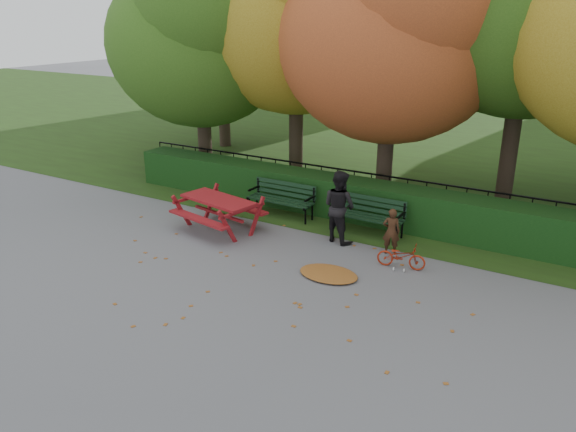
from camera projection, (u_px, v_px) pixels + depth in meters
The scene contains 14 objects.
ground at pixel (241, 281), 11.14m from camera, with size 90.00×90.00×0.00m, color slate.
grass_strip at pixel (444, 145), 22.43m from camera, with size 90.00×90.00×0.00m, color #203412.
hedge at pixel (341, 197), 14.60m from camera, with size 13.00×0.90×1.00m, color black.
iron_fence at pixel (354, 188), 15.23m from camera, with size 14.00×0.04×1.02m.
tree_a at pixel (203, 30), 16.58m from camera, with size 5.88×5.60×7.48m.
tree_c at pixel (402, 21), 13.89m from camera, with size 6.30×6.00×8.00m.
bench_left at pixel (282, 196), 14.57m from camera, with size 1.80×0.57×0.88m.
bench_right at pixel (368, 212), 13.42m from camera, with size 1.80×0.57×0.88m.
picnic_table at pixel (218, 206), 13.53m from camera, with size 2.16×1.87×0.93m.
leaf_pile at pixel (329, 274), 11.36m from camera, with size 1.24×0.86×0.09m, color brown.
leaf_scatter at pixel (250, 275), 11.38m from camera, with size 9.00×5.70×0.01m, color brown, non-canonical shape.
child at pixel (391, 231), 12.24m from camera, with size 0.38×0.25×1.05m, color #3A2112.
adult at pixel (339, 206), 12.83m from camera, with size 0.82×0.64×1.69m, color black.
bicycle at pixel (401, 256), 11.64m from camera, with size 0.35×1.01×0.53m, color #9E240E.
Camera 1 is at (5.93, -8.13, 5.04)m, focal length 35.00 mm.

